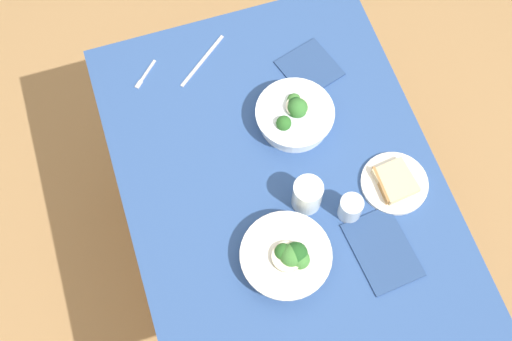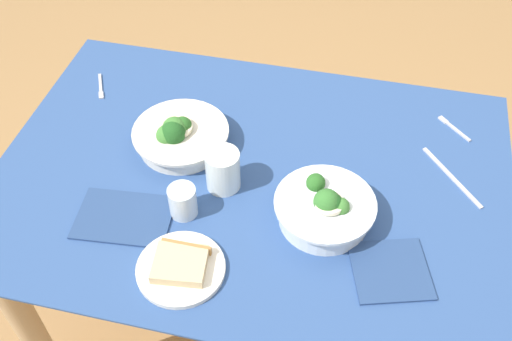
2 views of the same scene
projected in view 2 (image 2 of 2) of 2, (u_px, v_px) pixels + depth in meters
The scene contains 12 objects.
ground_plane at pixel (252, 324), 1.98m from camera, with size 6.00×6.00×0.00m, color #9E7547.
dining_table at pixel (251, 208), 1.52m from camera, with size 1.26×0.89×0.75m.
broccoli_bowl_far at pixel (325, 209), 1.31m from camera, with size 0.23×0.23×0.10m.
broccoli_bowl_near at pixel (179, 136), 1.48m from camera, with size 0.24×0.24×0.09m.
bread_side_plate at pixel (181, 266), 1.24m from camera, with size 0.19×0.19×0.04m.
water_glass_center at pixel (223, 170), 1.37m from camera, with size 0.08×0.08×0.10m, color silver.
water_glass_side at pixel (183, 201), 1.32m from camera, with size 0.06×0.06×0.08m, color silver.
fork_by_far_bowl at pixel (453, 128), 1.54m from camera, with size 0.09×0.08×0.00m.
fork_by_near_bowl at pixel (101, 87), 1.66m from camera, with size 0.06×0.10×0.00m.
table_knife_left at pixel (452, 177), 1.42m from camera, with size 0.22×0.01×0.00m, color #B7B7BC.
napkin_folded_upper at pixel (390, 270), 1.24m from camera, with size 0.16×0.16×0.01m, color navy.
napkin_folded_lower at pixel (124, 217), 1.34m from camera, with size 0.22×0.15×0.01m, color navy.
Camera 2 is at (-0.23, 0.94, 1.81)m, focal length 40.95 mm.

